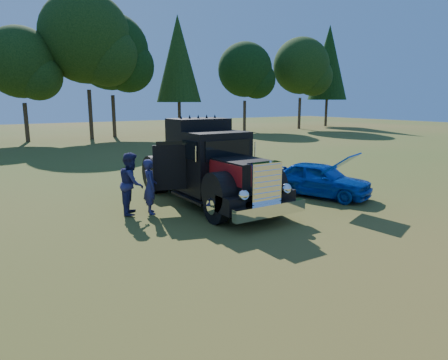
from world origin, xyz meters
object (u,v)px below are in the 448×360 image
at_px(hotrod_coupe, 320,179).
at_px(spectator_far, 132,183).
at_px(spectator_near, 150,187).
at_px(diamond_t_truck, 211,169).

distance_m(hotrod_coupe, spectator_far, 7.09).
bearing_deg(spectator_near, spectator_far, 70.25).
bearing_deg(hotrod_coupe, diamond_t_truck, 163.50).
height_order(diamond_t_truck, hotrod_coupe, diamond_t_truck).
xyz_separation_m(spectator_near, spectator_far, (-0.51, 0.31, 0.11)).
height_order(diamond_t_truck, spectator_far, diamond_t_truck).
xyz_separation_m(diamond_t_truck, hotrod_coupe, (4.13, -1.22, -0.61)).
bearing_deg(diamond_t_truck, spectator_far, 173.04).
bearing_deg(diamond_t_truck, spectator_near, 179.32).
xyz_separation_m(diamond_t_truck, spectator_near, (-2.27, 0.03, -0.38)).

